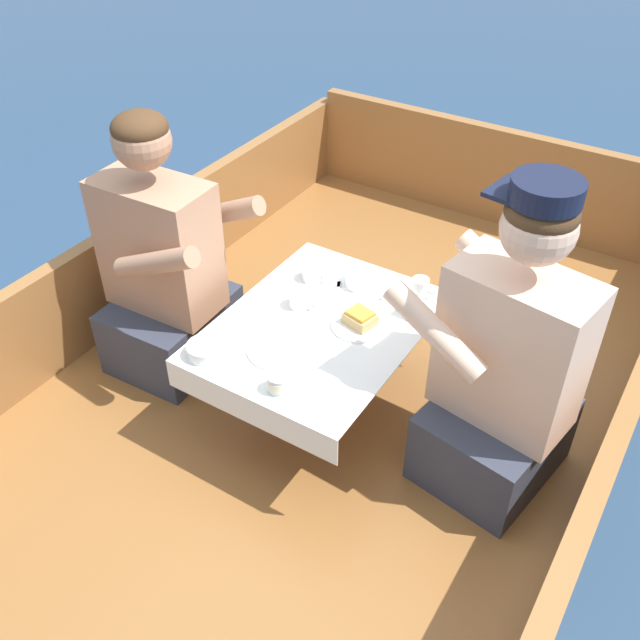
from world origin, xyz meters
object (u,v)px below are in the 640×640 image
at_px(coffee_cup_center, 300,299).
at_px(coffee_cup_starboard, 313,272).
at_px(person_port, 164,273).
at_px(tin_can, 278,383).
at_px(person_starboard, 505,371).
at_px(coffee_cup_port, 421,287).
at_px(sandwich, 360,318).

bearing_deg(coffee_cup_center, coffee_cup_starboard, 107.26).
xyz_separation_m(person_port, tin_can, (0.67, -0.26, 0.00)).
height_order(person_starboard, coffee_cup_starboard, person_starboard).
relative_size(coffee_cup_port, coffee_cup_center, 0.88).
bearing_deg(coffee_cup_port, coffee_cup_center, -139.15).
bearing_deg(tin_can, coffee_cup_center, 114.52).
xyz_separation_m(sandwich, coffee_cup_center, (-0.22, -0.02, -0.00)).
bearing_deg(person_starboard, sandwich, 8.11).
xyz_separation_m(person_starboard, coffee_cup_port, (-0.41, 0.27, -0.01)).
xyz_separation_m(person_starboard, coffee_cup_center, (-0.72, -0.00, -0.02)).
bearing_deg(person_port, coffee_cup_center, 11.18).
distance_m(person_port, coffee_cup_starboard, 0.53).
bearing_deg(tin_can, coffee_cup_port, 77.33).
distance_m(person_port, coffee_cup_center, 0.51).
distance_m(coffee_cup_port, tin_can, 0.66).
xyz_separation_m(sandwich, coffee_cup_starboard, (-0.27, 0.14, -0.00)).
height_order(sandwich, coffee_cup_starboard, sandwich).
height_order(person_port, coffee_cup_starboard, person_port).
height_order(person_port, coffee_cup_port, person_port).
height_order(coffee_cup_port, tin_can, coffee_cup_port).
relative_size(person_starboard, tin_can, 15.47).
distance_m(coffee_cup_starboard, coffee_cup_center, 0.17).
distance_m(sandwich, tin_can, 0.39).
bearing_deg(coffee_cup_starboard, coffee_cup_center, -72.74).
height_order(person_port, person_starboard, person_starboard).
xyz_separation_m(coffee_cup_center, tin_can, (0.17, -0.37, -0.00)).
bearing_deg(person_starboard, coffee_cup_port, -24.20).
xyz_separation_m(sandwich, coffee_cup_port, (0.09, 0.26, 0.00)).
xyz_separation_m(person_port, coffee_cup_center, (0.50, 0.12, 0.00)).
distance_m(coffee_cup_starboard, tin_can, 0.58).
distance_m(coffee_cup_center, tin_can, 0.41).
relative_size(sandwich, coffee_cup_port, 1.24).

